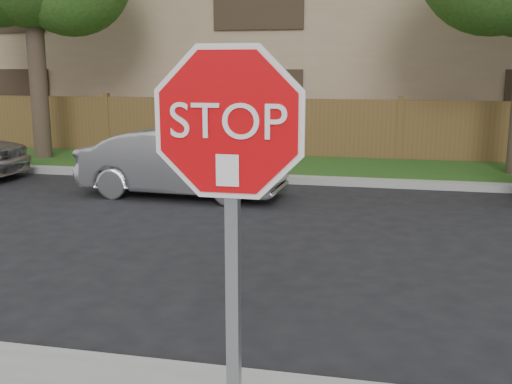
# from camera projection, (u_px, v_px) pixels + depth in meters

# --- Properties ---
(far_curb) EXTENTS (70.00, 0.30, 0.15)m
(far_curb) POSITION_uv_depth(u_px,v_px,m) (400.00, 184.00, 12.20)
(far_curb) COLOR gray
(far_curb) RESTS_ON ground
(grass_strip) EXTENTS (70.00, 3.00, 0.12)m
(grass_strip) POSITION_uv_depth(u_px,v_px,m) (399.00, 171.00, 13.78)
(grass_strip) COLOR #1E4714
(grass_strip) RESTS_ON ground
(fence) EXTENTS (70.00, 0.12, 1.60)m
(fence) POSITION_uv_depth(u_px,v_px,m) (399.00, 132.00, 15.16)
(fence) COLOR brown
(fence) RESTS_ON ground
(apartment_building) EXTENTS (35.20, 9.20, 7.20)m
(apartment_building) POSITION_uv_depth(u_px,v_px,m) (401.00, 33.00, 19.96)
(apartment_building) COLOR #9E8262
(apartment_building) RESTS_ON ground
(stop_sign) EXTENTS (1.01, 0.13, 2.55)m
(stop_sign) POSITION_uv_depth(u_px,v_px,m) (230.00, 190.00, 2.84)
(stop_sign) COLOR gray
(stop_sign) RESTS_ON sidewalk_near
(sedan_left) EXTENTS (3.90, 1.50, 1.27)m
(sedan_left) POSITION_uv_depth(u_px,v_px,m) (182.00, 163.00, 11.26)
(sedan_left) COLOR #A7A7AC
(sedan_left) RESTS_ON ground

